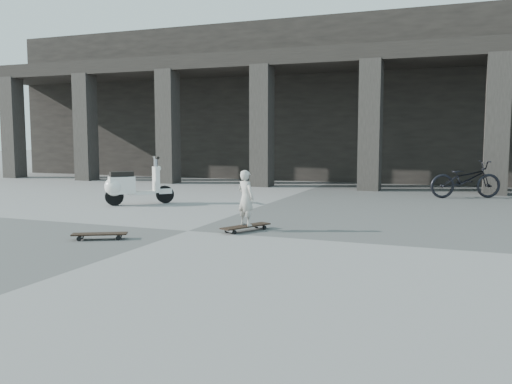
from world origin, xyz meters
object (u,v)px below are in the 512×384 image
(longboard, at_px, (246,227))
(bicycle, at_px, (465,179))
(child, at_px, (246,198))
(skateboard_spare, at_px, (100,235))
(scooter, at_px, (128,186))

(longboard, height_order, bicycle, bicycle)
(longboard, bearing_deg, child, -63.64)
(longboard, bearing_deg, skateboard_spare, 155.86)
(skateboard_spare, height_order, bicycle, bicycle)
(skateboard_spare, relative_size, scooter, 0.67)
(child, distance_m, bicycle, 7.83)
(skateboard_spare, distance_m, child, 2.54)
(skateboard_spare, bearing_deg, longboard, 11.41)
(scooter, bearing_deg, longboard, -74.68)
(child, relative_size, scooter, 0.75)
(skateboard_spare, bearing_deg, bicycle, 28.96)
(child, bearing_deg, skateboard_spare, 63.71)
(longboard, distance_m, skateboard_spare, 2.49)
(longboard, relative_size, child, 1.03)
(longboard, relative_size, bicycle, 0.52)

